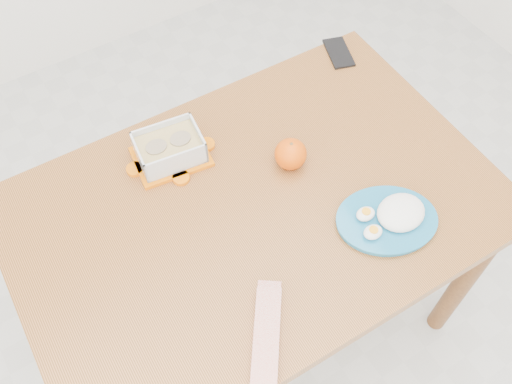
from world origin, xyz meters
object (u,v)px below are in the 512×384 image
food_container (170,149)px  rice_plate (392,216)px  dining_table (256,225)px  orange_fruit (291,154)px  smartphone (339,53)px

food_container → rice_plate: food_container is taller
dining_table → rice_plate: size_ratio=3.76×
rice_plate → food_container: bearing=152.4°
orange_fruit → rice_plate: orange_fruit is taller
orange_fruit → rice_plate: bearing=-68.4°
dining_table → food_container: food_container is taller
dining_table → food_container: bearing=115.3°
dining_table → food_container: size_ratio=5.85×
food_container → orange_fruit: size_ratio=2.50×
orange_fruit → dining_table: bearing=-156.3°
smartphone → food_container: bearing=-153.3°
orange_fruit → rice_plate: 0.30m
orange_fruit → smartphone: size_ratio=0.64×
food_container → dining_table: bearing=-58.1°
dining_table → rice_plate: bearing=-39.0°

